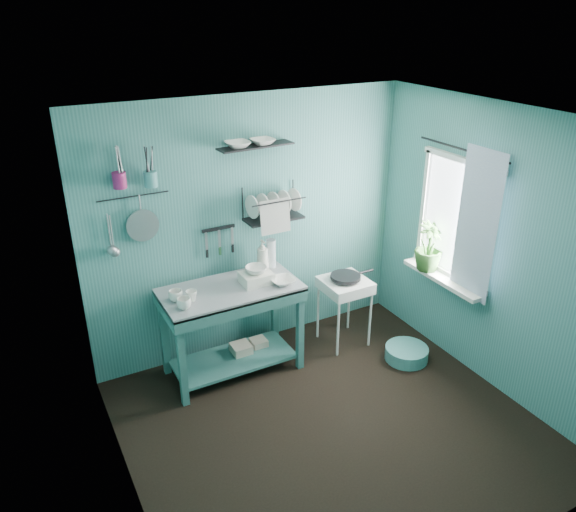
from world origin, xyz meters
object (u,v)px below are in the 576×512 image
hotplate_stand (344,311)px  utensil_cup_teal (151,179)px  storage_tin_small (259,348)px  mug_left (184,303)px  floor_basin (406,353)px  mug_right (176,296)px  utensil_cup_magenta (119,180)px  water_bottle (271,253)px  dish_rack (274,203)px  mug_mid (192,296)px  work_counter (232,330)px  frying_pan (346,277)px  wash_tub (256,278)px  colander (143,225)px  potted_plant (429,247)px  storage_tin_large (241,354)px  soap_bottle (263,255)px

hotplate_stand → utensil_cup_teal: 2.33m
storage_tin_small → mug_left: bearing=-162.9°
floor_basin → mug_left: bearing=166.7°
mug_right → utensil_cup_magenta: utensil_cup_magenta is taller
water_bottle → dish_rack: 0.49m
mug_mid → water_bottle: bearing=17.3°
work_counter → frying_pan: size_ratio=4.15×
mug_right → floor_basin: (2.06, -0.64, -0.87)m
mug_right → hotplate_stand: size_ratio=0.17×
mug_left → frying_pan: size_ratio=0.41×
wash_tub → dish_rack: dish_rack is taller
work_counter → colander: (-0.63, 0.35, 1.04)m
floor_basin → potted_plant: bearing=30.8°
utensil_cup_magenta → wash_tub: bearing=-18.0°
mug_mid → utensil_cup_teal: bearing=111.8°
floor_basin → wash_tub: bearing=154.6°
water_bottle → frying_pan: water_bottle is taller
mug_right → potted_plant: potted_plant is taller
wash_tub → storage_tin_small: bearing=63.4°
storage_tin_large → frying_pan: bearing=-6.5°
wash_tub → storage_tin_small: wash_tub is taller
mug_left → floor_basin: size_ratio=0.29×
dish_rack → storage_tin_large: 1.49m
work_counter → floor_basin: work_counter is taller
floor_basin → work_counter: bearing=157.7°
utensil_cup_teal → potted_plant: utensil_cup_teal is taller
mug_mid → storage_tin_small: mug_mid is taller
hotplate_stand → floor_basin: bearing=-48.3°
mug_mid → utensil_cup_magenta: (-0.40, 0.38, 0.98)m
frying_pan → colander: (-1.82, 0.42, 0.73)m
mug_left → wash_tub: (0.73, 0.14, 0.00)m
utensil_cup_magenta → dish_rack: bearing=-2.1°
mug_right → work_counter: bearing=0.0°
frying_pan → floor_basin: frying_pan is taller
hotplate_stand → utensil_cup_teal: (-1.72, 0.39, 1.53)m
utensil_cup_teal → work_counter: bearing=-30.7°
dish_rack → water_bottle: bearing=-134.0°
mug_right → colander: bearing=110.8°
hotplate_stand → storage_tin_large: size_ratio=3.20×
soap_bottle → utensil_cup_magenta: size_ratio=2.30×
dish_rack → storage_tin_small: size_ratio=2.75×
storage_tin_large → mug_right: bearing=-175.2°
water_bottle → hotplate_stand: water_bottle is taller
soap_bottle → storage_tin_large: size_ratio=1.36×
soap_bottle → storage_tin_large: soap_bottle is taller
storage_tin_small → utensil_cup_teal: bearing=164.2°
wash_tub → water_bottle: 0.37m
water_bottle → utensil_cup_teal: utensil_cup_teal is taller
frying_pan → mug_mid: bearing=179.5°
work_counter → frying_pan: 1.23m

